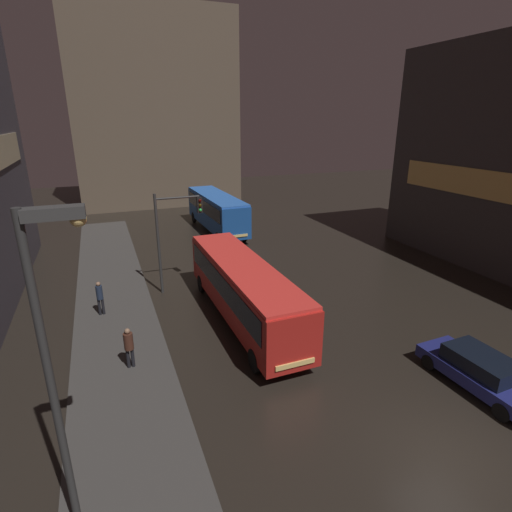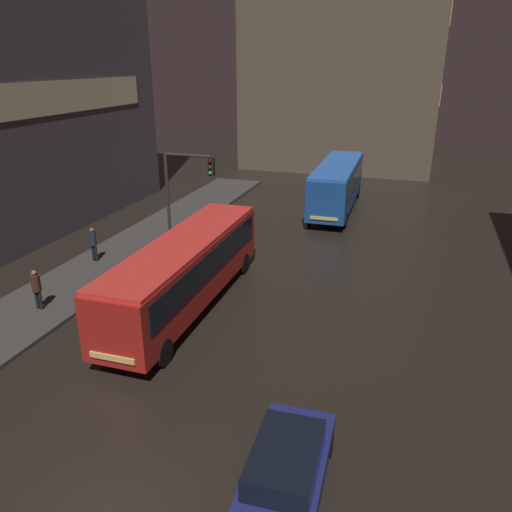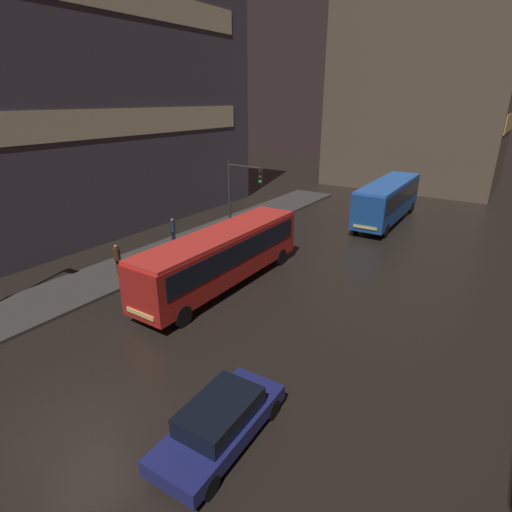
# 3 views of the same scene
# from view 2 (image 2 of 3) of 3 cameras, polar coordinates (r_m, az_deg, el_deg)

# --- Properties ---
(sidewalk_left) EXTENTS (4.00, 48.00, 0.15)m
(sidewalk_left) POSITION_cam_2_polar(r_m,az_deg,el_deg) (24.67, -21.33, -3.80)
(sidewalk_left) COLOR #3D3A38
(sidewalk_left) RESTS_ON ground
(building_far_backdrop) EXTENTS (18.07, 12.00, 21.22)m
(building_far_backdrop) POSITION_cam_2_polar(r_m,az_deg,el_deg) (52.54, 10.19, 21.82)
(building_far_backdrop) COLOR brown
(building_far_backdrop) RESTS_ON ground
(bus_near) EXTENTS (2.53, 11.51, 3.10)m
(bus_near) POSITION_cam_2_polar(r_m,az_deg,el_deg) (21.19, -8.02, -1.16)
(bus_near) COLOR #AD1E19
(bus_near) RESTS_ON ground
(bus_far) EXTENTS (2.79, 10.85, 3.33)m
(bus_far) POSITION_cam_2_polar(r_m,az_deg,el_deg) (35.84, 9.26, 8.38)
(bus_far) COLOR #194793
(bus_far) RESTS_ON ground
(car_taxi) EXTENTS (2.05, 4.70, 1.41)m
(car_taxi) POSITION_cam_2_polar(r_m,az_deg,el_deg) (13.17, 3.36, -23.25)
(car_taxi) COLOR navy
(car_taxi) RESTS_ON ground
(pedestrian_near) EXTENTS (0.49, 0.49, 1.77)m
(pedestrian_near) POSITION_cam_2_polar(r_m,az_deg,el_deg) (22.77, -23.81, -3.17)
(pedestrian_near) COLOR black
(pedestrian_near) RESTS_ON sidewalk_left
(pedestrian_far) EXTENTS (0.33, 0.33, 1.83)m
(pedestrian_far) POSITION_cam_2_polar(r_m,az_deg,el_deg) (27.22, -18.10, 1.53)
(pedestrian_far) COLOR black
(pedestrian_far) RESTS_ON sidewalk_left
(traffic_light_main) EXTENTS (2.73, 0.35, 5.91)m
(traffic_light_main) POSITION_cam_2_polar(r_m,az_deg,el_deg) (25.86, -8.30, 7.77)
(traffic_light_main) COLOR #2D2D2D
(traffic_light_main) RESTS_ON ground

